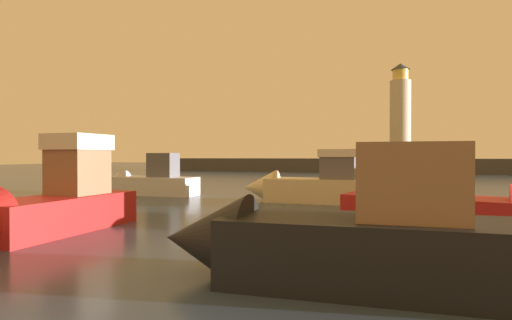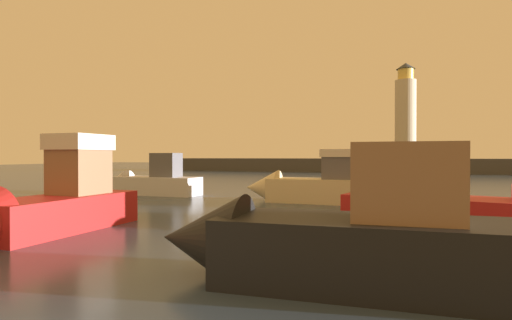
{
  "view_description": "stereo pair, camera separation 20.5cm",
  "coord_description": "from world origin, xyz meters",
  "px_view_note": "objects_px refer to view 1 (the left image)",
  "views": [
    {
      "loc": [
        4.49,
        -2.08,
        2.55
      ],
      "look_at": [
        -0.1,
        11.41,
        2.42
      ],
      "focal_mm": 28.05,
      "sensor_mm": 36.0,
      "label": 1
    },
    {
      "loc": [
        4.68,
        -2.01,
        2.55
      ],
      "look_at": [
        -0.1,
        11.41,
        2.42
      ],
      "focal_mm": 28.05,
      "sensor_mm": 36.0,
      "label": 2
    }
  ],
  "objects_px": {
    "motorboat_4": "(460,209)",
    "motorboat_5": "(332,240)",
    "lighthouse": "(400,114)",
    "motorboat_0": "(306,186)",
    "motorboat_3": "(144,182)",
    "motorboat_1": "(39,206)"
  },
  "relations": [
    {
      "from": "motorboat_3",
      "to": "motorboat_0",
      "type": "bearing_deg",
      "value": -4.14
    },
    {
      "from": "motorboat_1",
      "to": "motorboat_3",
      "type": "bearing_deg",
      "value": 110.88
    },
    {
      "from": "motorboat_0",
      "to": "motorboat_3",
      "type": "bearing_deg",
      "value": 175.86
    },
    {
      "from": "motorboat_4",
      "to": "motorboat_5",
      "type": "distance_m",
      "value": 7.8
    },
    {
      "from": "lighthouse",
      "to": "motorboat_1",
      "type": "relative_size",
      "value": 2.11
    },
    {
      "from": "lighthouse",
      "to": "motorboat_4",
      "type": "height_order",
      "value": "lighthouse"
    },
    {
      "from": "motorboat_1",
      "to": "motorboat_4",
      "type": "xyz_separation_m",
      "value": [
        12.94,
        5.17,
        -0.19
      ]
    },
    {
      "from": "lighthouse",
      "to": "motorboat_5",
      "type": "bearing_deg",
      "value": -92.32
    },
    {
      "from": "motorboat_1",
      "to": "motorboat_4",
      "type": "distance_m",
      "value": 13.93
    },
    {
      "from": "motorboat_4",
      "to": "motorboat_0",
      "type": "bearing_deg",
      "value": 133.94
    },
    {
      "from": "lighthouse",
      "to": "motorboat_3",
      "type": "bearing_deg",
      "value": -111.13
    },
    {
      "from": "lighthouse",
      "to": "motorboat_1",
      "type": "bearing_deg",
      "value": -101.93
    },
    {
      "from": "motorboat_1",
      "to": "motorboat_4",
      "type": "height_order",
      "value": "motorboat_1"
    },
    {
      "from": "motorboat_3",
      "to": "motorboat_5",
      "type": "relative_size",
      "value": 0.92
    },
    {
      "from": "motorboat_1",
      "to": "motorboat_3",
      "type": "relative_size",
      "value": 0.99
    },
    {
      "from": "motorboat_1",
      "to": "motorboat_3",
      "type": "xyz_separation_m",
      "value": [
        -4.94,
        12.94,
        -0.14
      ]
    },
    {
      "from": "lighthouse",
      "to": "motorboat_4",
      "type": "xyz_separation_m",
      "value": [
        0.94,
        -51.6,
        -8.51
      ]
    },
    {
      "from": "lighthouse",
      "to": "motorboat_5",
      "type": "xyz_separation_m",
      "value": [
        -2.37,
        -58.67,
        -8.39
      ]
    },
    {
      "from": "motorboat_3",
      "to": "motorboat_1",
      "type": "bearing_deg",
      "value": -69.12
    },
    {
      "from": "lighthouse",
      "to": "motorboat_5",
      "type": "height_order",
      "value": "lighthouse"
    },
    {
      "from": "motorboat_4",
      "to": "motorboat_5",
      "type": "xyz_separation_m",
      "value": [
        -3.31,
        -7.07,
        0.11
      ]
    },
    {
      "from": "motorboat_0",
      "to": "motorboat_3",
      "type": "relative_size",
      "value": 1.08
    }
  ]
}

